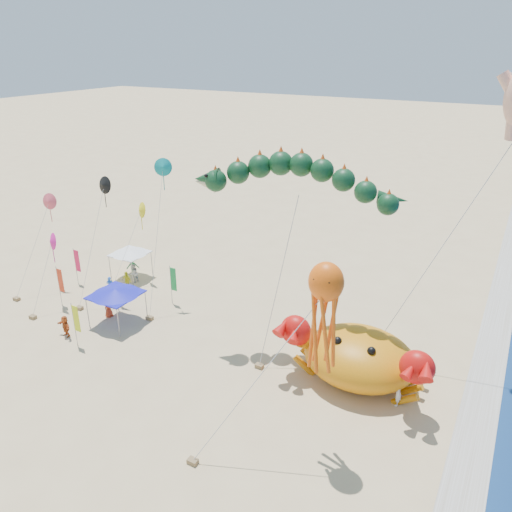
{
  "coord_description": "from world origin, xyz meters",
  "views": [
    {
      "loc": [
        11.74,
        -22.98,
        18.77
      ],
      "look_at": [
        -2.0,
        2.0,
        6.5
      ],
      "focal_mm": 35.0,
      "sensor_mm": 36.0,
      "label": 1
    }
  ],
  "objects": [
    {
      "name": "small_kites",
      "position": [
        -16.05,
        2.93,
        6.84
      ],
      "size": [
        11.14,
        10.21,
        11.17
      ],
      "color": "black",
      "rests_on": "ground"
    },
    {
      "name": "feather_flags",
      "position": [
        -14.95,
        0.68,
        2.01
      ],
      "size": [
        9.68,
        7.85,
        3.2
      ],
      "color": "gray",
      "rests_on": "ground"
    },
    {
      "name": "crab_inflatable",
      "position": [
        5.17,
        1.52,
        1.74
      ],
      "size": [
        9.03,
        5.73,
        3.96
      ],
      "color": "orange",
      "rests_on": "ground"
    },
    {
      "name": "canopy_blue",
      "position": [
        -12.19,
        -0.22,
        2.44
      ],
      "size": [
        3.44,
        3.44,
        2.71
      ],
      "color": "gray",
      "rests_on": "ground"
    },
    {
      "name": "ground",
      "position": [
        0.0,
        0.0,
        0.0
      ],
      "size": [
        320.0,
        320.0,
        0.0
      ],
      "primitive_type": "plane",
      "color": "#D1B784",
      "rests_on": "ground"
    },
    {
      "name": "octopus_kite",
      "position": [
        5.0,
        -4.44,
        7.78
      ],
      "size": [
        5.78,
        4.99,
        10.07
      ],
      "color": "#FF5E0D",
      "rests_on": "ground"
    },
    {
      "name": "beachgoers",
      "position": [
        -13.47,
        2.36,
        0.81
      ],
      "size": [
        25.38,
        10.79,
        1.69
      ],
      "color": "white",
      "rests_on": "ground"
    },
    {
      "name": "canopy_white",
      "position": [
        -16.41,
        5.96,
        2.44
      ],
      "size": [
        2.99,
        2.99,
        2.71
      ],
      "color": "gray",
      "rests_on": "ground"
    },
    {
      "name": "dragon_kite",
      "position": [
        0.05,
        3.21,
        11.02
      ],
      "size": [
        12.47,
        6.33,
        12.38
      ],
      "color": "#0E341A",
      "rests_on": "ground"
    },
    {
      "name": "foam_strip",
      "position": [
        12.0,
        0.0,
        0.01
      ],
      "size": [
        320.0,
        320.0,
        0.0
      ],
      "primitive_type": "plane",
      "color": "silver",
      "rests_on": "ground"
    }
  ]
}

